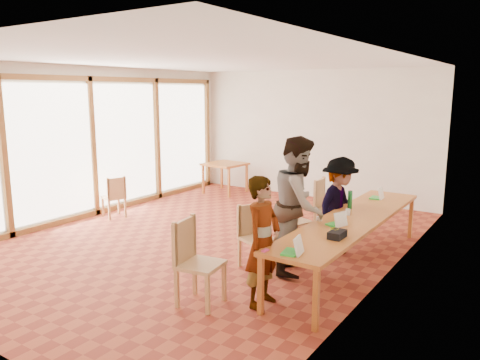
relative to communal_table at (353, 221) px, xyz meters
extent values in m
plane|color=#9E4126|center=(-2.50, -0.06, -0.70)|extent=(8.00, 8.00, 0.00)
cube|color=white|center=(-2.50, 3.94, 0.80)|extent=(6.00, 0.10, 3.00)
cube|color=white|center=(0.50, -0.06, 0.80)|extent=(0.10, 8.00, 3.00)
cube|color=white|center=(-5.46, -0.06, 0.80)|extent=(0.10, 8.00, 3.00)
cube|color=white|center=(-2.50, -0.06, 2.32)|extent=(6.00, 8.00, 0.04)
cube|color=#C4632B|center=(0.00, 0.00, 0.02)|extent=(0.80, 4.00, 0.05)
cube|color=#C4632B|center=(-0.34, -1.94, -0.35)|extent=(0.06, 0.06, 0.70)
cube|color=#C4632B|center=(-0.34, 1.94, -0.35)|extent=(0.06, 0.06, 0.70)
cube|color=#C4632B|center=(0.34, -1.94, -0.35)|extent=(0.06, 0.06, 0.70)
cube|color=#C4632B|center=(0.34, 1.94, -0.35)|extent=(0.06, 0.06, 0.70)
cube|color=#C4632B|center=(-4.47, 3.14, 0.02)|extent=(0.90, 0.90, 0.05)
cube|color=#C4632B|center=(-4.86, 2.75, -0.35)|extent=(0.05, 0.05, 0.70)
cube|color=#C4632B|center=(-4.86, 3.53, -0.35)|extent=(0.05, 0.05, 0.70)
cube|color=#C4632B|center=(-4.08, 2.75, -0.35)|extent=(0.05, 0.05, 0.70)
cube|color=#C4632B|center=(-4.08, 3.53, -0.35)|extent=(0.05, 0.05, 0.70)
cube|color=tan|center=(-1.07, -2.10, -0.21)|extent=(0.55, 0.55, 0.05)
cube|color=tan|center=(-1.29, -2.14, 0.06)|extent=(0.12, 0.48, 0.50)
cube|color=tan|center=(-1.12, -0.74, -0.27)|extent=(0.56, 0.56, 0.04)
cube|color=tan|center=(-1.30, -0.67, -0.02)|extent=(0.21, 0.41, 0.45)
cube|color=tan|center=(-1.12, 0.48, -0.30)|extent=(0.51, 0.51, 0.04)
cube|color=tan|center=(-1.28, 0.54, -0.07)|extent=(0.18, 0.38, 0.41)
cube|color=tan|center=(-0.84, 1.22, -0.22)|extent=(0.50, 0.50, 0.04)
cube|color=tan|center=(-1.05, 1.20, 0.05)|extent=(0.08, 0.47, 0.49)
cube|color=tan|center=(-5.00, 0.02, -0.30)|extent=(0.50, 0.50, 0.04)
cube|color=tan|center=(-4.83, -0.04, -0.08)|extent=(0.17, 0.38, 0.41)
imported|color=gray|center=(-0.46, -1.70, 0.08)|extent=(0.38, 0.58, 1.56)
imported|color=gray|center=(-0.60, -0.50, 0.25)|extent=(0.95, 1.09, 1.91)
imported|color=gray|center=(-0.38, 0.44, 0.06)|extent=(0.66, 1.04, 1.53)
cube|color=green|center=(-0.04, -1.80, 0.06)|extent=(0.21, 0.27, 0.03)
cube|color=white|center=(0.05, -1.78, 0.15)|extent=(0.11, 0.23, 0.20)
cube|color=green|center=(-0.06, -0.48, 0.06)|extent=(0.24, 0.28, 0.02)
cube|color=white|center=(0.02, -0.51, 0.15)|extent=(0.14, 0.23, 0.20)
cube|color=green|center=(-0.11, 1.37, 0.06)|extent=(0.18, 0.24, 0.02)
cube|color=white|center=(-0.03, 1.37, 0.14)|extent=(0.08, 0.22, 0.19)
imported|color=#C2B40D|center=(0.11, -0.94, 0.09)|extent=(0.13, 0.13, 0.09)
cylinder|color=#16662B|center=(-0.22, 0.46, 0.19)|extent=(0.07, 0.07, 0.28)
cylinder|color=silver|center=(-0.11, 0.10, 0.09)|extent=(0.07, 0.07, 0.09)
cylinder|color=white|center=(-0.33, -0.40, 0.08)|extent=(0.08, 0.08, 0.06)
cube|color=#E33F90|center=(-0.31, -1.90, 0.05)|extent=(0.05, 0.10, 0.01)
cube|color=black|center=(0.17, -1.00, 0.09)|extent=(0.16, 0.26, 0.09)
camera|label=1|loc=(2.22, -6.19, 1.81)|focal=35.00mm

